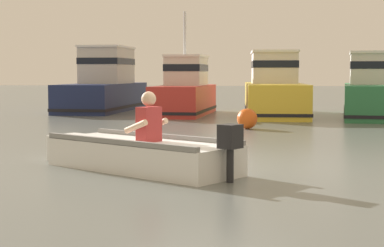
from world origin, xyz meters
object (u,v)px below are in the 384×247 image
at_px(moored_boat_red, 185,92).
at_px(moored_boat_green, 369,92).
at_px(rowboat_with_person, 139,153).
at_px(moored_boat_navy, 104,87).
at_px(moored_boat_yellow, 274,91).
at_px(mooring_buoy, 247,119).

relative_size(moored_boat_red, moored_boat_green, 0.78).
height_order(rowboat_with_person, moored_boat_red, moored_boat_red).
relative_size(moored_boat_navy, moored_boat_green, 1.01).
distance_m(moored_boat_navy, moored_boat_yellow, 6.80).
relative_size(rowboat_with_person, moored_boat_red, 0.72).
relative_size(moored_boat_red, mooring_buoy, 8.81).
xyz_separation_m(moored_boat_navy, moored_boat_yellow, (6.51, -1.95, -0.08)).
distance_m(rowboat_with_person, moored_boat_yellow, 12.78).
relative_size(moored_boat_yellow, mooring_buoy, 11.13).
bearing_deg(moored_boat_navy, rowboat_with_person, -73.19).
relative_size(moored_boat_yellow, moored_boat_green, 0.98).
height_order(moored_boat_navy, mooring_buoy, moored_boat_navy).
distance_m(rowboat_with_person, mooring_buoy, 7.27).
height_order(moored_boat_navy, moored_boat_red, moored_boat_red).
relative_size(rowboat_with_person, mooring_buoy, 6.32).
bearing_deg(mooring_buoy, moored_boat_red, 113.48).
bearing_deg(moored_boat_yellow, moored_boat_green, -5.69).
distance_m(moored_boat_green, mooring_buoy, 6.46).
bearing_deg(moored_boat_red, moored_boat_yellow, -0.23).
bearing_deg(moored_boat_navy, moored_boat_red, -29.67).
distance_m(rowboat_with_person, moored_boat_green, 13.37).
xyz_separation_m(moored_boat_yellow, mooring_buoy, (-0.73, -5.45, -0.57)).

